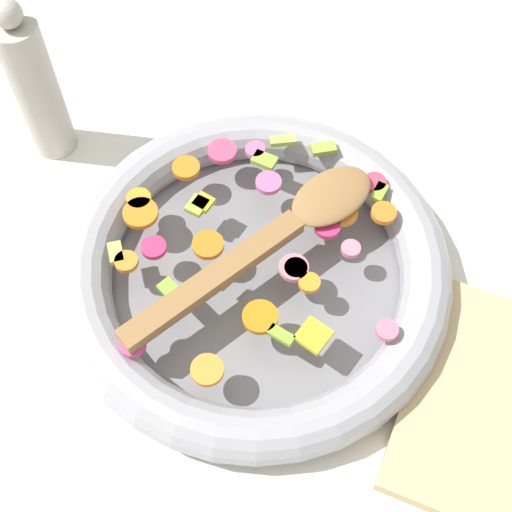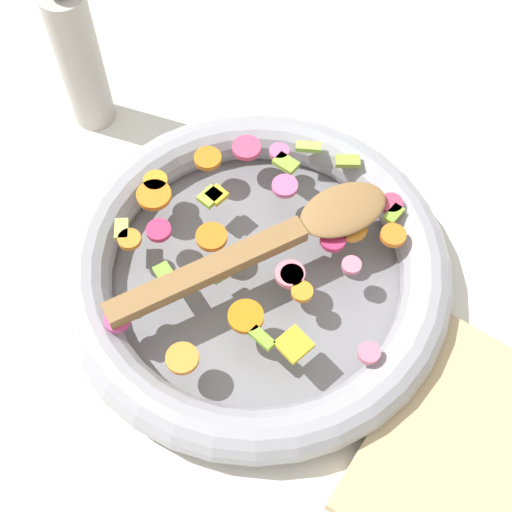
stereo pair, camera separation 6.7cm
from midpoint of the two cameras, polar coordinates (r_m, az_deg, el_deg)
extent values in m
plane|color=silver|center=(0.72, -2.68, -2.23)|extent=(4.00, 4.00, 0.00)
cylinder|color=slate|center=(0.71, -2.70, -2.01)|extent=(0.33, 0.33, 0.01)
torus|color=#9E9EA5|center=(0.69, -2.76, -1.27)|extent=(0.38, 0.38, 0.05)
cylinder|color=orange|center=(0.70, 4.18, 3.32)|extent=(0.04, 0.04, 0.01)
cylinder|color=orange|center=(0.64, -2.66, -5.17)|extent=(0.04, 0.04, 0.01)
cylinder|color=orange|center=(0.73, -8.25, 6.77)|extent=(0.04, 0.04, 0.01)
cylinder|color=orange|center=(0.71, -11.88, 3.19)|extent=(0.04, 0.04, 0.01)
cylinder|color=orange|center=(0.68, -13.12, -0.69)|extent=(0.02, 0.02, 0.01)
cylinder|color=orange|center=(0.72, -12.02, 4.25)|extent=(0.03, 0.03, 0.01)
cylinder|color=orange|center=(0.62, -7.04, -9.32)|extent=(0.03, 0.03, 0.01)
cylinder|color=orange|center=(0.68, -6.69, 0.65)|extent=(0.04, 0.04, 0.01)
cylinder|color=orange|center=(0.70, 7.50, 3.21)|extent=(0.03, 0.03, 0.01)
cylinder|color=orange|center=(0.66, 0.29, -1.31)|extent=(0.03, 0.03, 0.01)
cylinder|color=orange|center=(0.65, 1.39, -2.43)|extent=(0.02, 0.02, 0.01)
cube|color=#87C033|center=(0.63, -1.02, -6.64)|extent=(0.03, 0.01, 0.01)
cube|color=#B9CE59|center=(0.65, -10.46, -5.22)|extent=(0.03, 0.03, 0.01)
cube|color=#94AF37|center=(0.66, -5.79, -2.00)|extent=(0.03, 0.02, 0.01)
cube|color=#93C03D|center=(0.73, -1.96, 7.45)|extent=(0.03, 0.02, 0.01)
cube|color=#A2CA3F|center=(0.70, -7.45, 3.80)|extent=(0.02, 0.02, 0.01)
cube|color=#87B035|center=(0.71, 7.21, 4.85)|extent=(0.01, 0.02, 0.01)
cube|color=#97B13E|center=(0.74, 2.83, 8.38)|extent=(0.03, 0.02, 0.01)
cube|color=#7FC339|center=(0.66, -9.77, -2.96)|extent=(0.03, 0.02, 0.01)
cube|color=#ABC65A|center=(0.69, -13.91, 0.00)|extent=(0.02, 0.03, 0.01)
cube|color=#A7DB52|center=(0.75, -0.45, 9.02)|extent=(0.03, 0.02, 0.01)
cylinder|color=pink|center=(0.74, -2.69, 8.26)|extent=(0.02, 0.02, 0.01)
cylinder|color=pink|center=(0.64, 7.50, -6.17)|extent=(0.02, 0.02, 0.01)
cylinder|color=#C74061|center=(0.72, 6.84, 5.62)|extent=(0.02, 0.02, 0.01)
cylinder|color=#E5476E|center=(0.74, -5.33, 8.13)|extent=(0.03, 0.03, 0.01)
cylinder|color=#D84286|center=(0.64, -12.80, -7.20)|extent=(0.03, 0.03, 0.01)
cylinder|color=#CB2F5D|center=(0.69, -10.97, 0.43)|extent=(0.03, 0.03, 0.01)
cylinder|color=pink|center=(0.71, -1.69, 5.65)|extent=(0.04, 0.04, 0.01)
cylinder|color=#E06A84|center=(0.65, -11.64, -5.95)|extent=(0.03, 0.03, 0.01)
cylinder|color=#D02F64|center=(0.69, 2.96, 2.09)|extent=(0.03, 0.03, 0.01)
cylinder|color=pink|center=(0.67, 4.79, 0.33)|extent=(0.03, 0.03, 0.01)
cylinder|color=pink|center=(0.66, 0.00, -1.54)|extent=(0.04, 0.04, 0.01)
cube|color=yellow|center=(0.63, 1.60, -6.66)|extent=(0.03, 0.03, 0.01)
cube|color=yellow|center=(0.71, -6.94, 4.04)|extent=(0.02, 0.02, 0.01)
cube|color=olive|center=(0.65, -6.37, -2.09)|extent=(0.11, 0.19, 0.01)
ellipsoid|color=olive|center=(0.69, 3.31, 4.59)|extent=(0.09, 0.11, 0.01)
cylinder|color=#B2ADA3|center=(0.79, -19.54, 12.19)|extent=(0.05, 0.05, 0.17)
sphere|color=#B2ADA3|center=(0.73, -21.93, 17.38)|extent=(0.03, 0.03, 0.03)
camera|label=1|loc=(0.03, -92.87, -4.97)|focal=50.00mm
camera|label=2|loc=(0.03, 87.13, 4.97)|focal=50.00mm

